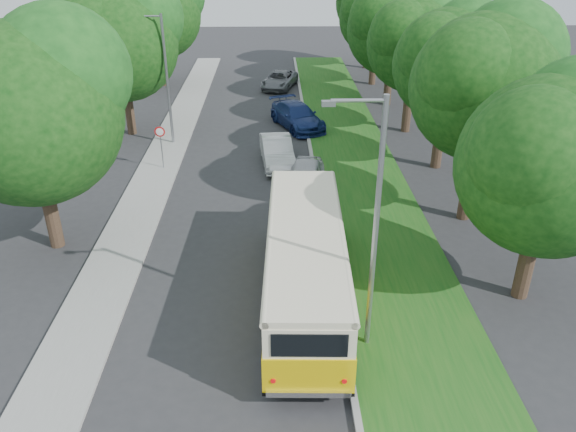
{
  "coord_description": "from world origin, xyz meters",
  "views": [
    {
      "loc": [
        1.46,
        -16.24,
        11.76
      ],
      "look_at": [
        1.99,
        3.48,
        1.5
      ],
      "focal_mm": 35.0,
      "sensor_mm": 36.0,
      "label": 1
    }
  ],
  "objects_px": {
    "car_blue": "(297,116)",
    "lamppost_near": "(373,223)",
    "lamppost_far": "(165,76)",
    "car_grey": "(279,80)",
    "car_silver": "(306,178)",
    "car_white": "(277,151)",
    "vintage_bus": "(305,266)"
  },
  "relations": [
    {
      "from": "lamppost_near",
      "to": "car_white",
      "type": "bearing_deg",
      "value": 99.66
    },
    {
      "from": "lamppost_near",
      "to": "car_silver",
      "type": "bearing_deg",
      "value": 96.0
    },
    {
      "from": "car_white",
      "to": "car_blue",
      "type": "xyz_separation_m",
      "value": [
        1.37,
        6.28,
        0.02
      ]
    },
    {
      "from": "lamppost_near",
      "to": "car_blue",
      "type": "distance_m",
      "value": 21.74
    },
    {
      "from": "vintage_bus",
      "to": "car_grey",
      "type": "relative_size",
      "value": 2.12
    },
    {
      "from": "car_silver",
      "to": "car_blue",
      "type": "bearing_deg",
      "value": 98.14
    },
    {
      "from": "car_white",
      "to": "car_silver",
      "type": "bearing_deg",
      "value": -75.18
    },
    {
      "from": "car_grey",
      "to": "lamppost_near",
      "type": "bearing_deg",
      "value": -70.15
    },
    {
      "from": "vintage_bus",
      "to": "car_grey",
      "type": "xyz_separation_m",
      "value": [
        -0.5,
        29.14,
        -0.83
      ]
    },
    {
      "from": "car_blue",
      "to": "lamppost_near",
      "type": "bearing_deg",
      "value": -108.55
    },
    {
      "from": "car_white",
      "to": "car_grey",
      "type": "distance_m",
      "value": 16.33
    },
    {
      "from": "car_grey",
      "to": "car_silver",
      "type": "bearing_deg",
      "value": -71.28
    },
    {
      "from": "lamppost_near",
      "to": "lamppost_far",
      "type": "bearing_deg",
      "value": 115.71
    },
    {
      "from": "lamppost_near",
      "to": "car_silver",
      "type": "height_order",
      "value": "lamppost_near"
    },
    {
      "from": "lamppost_far",
      "to": "vintage_bus",
      "type": "height_order",
      "value": "lamppost_far"
    },
    {
      "from": "lamppost_near",
      "to": "vintage_bus",
      "type": "height_order",
      "value": "lamppost_near"
    },
    {
      "from": "lamppost_far",
      "to": "car_grey",
      "type": "relative_size",
      "value": 1.59
    },
    {
      "from": "vintage_bus",
      "to": "car_grey",
      "type": "distance_m",
      "value": 29.15
    },
    {
      "from": "vintage_bus",
      "to": "car_blue",
      "type": "distance_m",
      "value": 19.11
    },
    {
      "from": "lamppost_near",
      "to": "lamppost_far",
      "type": "height_order",
      "value": "lamppost_near"
    },
    {
      "from": "lamppost_near",
      "to": "car_grey",
      "type": "bearing_deg",
      "value": 94.05
    },
    {
      "from": "car_silver",
      "to": "car_blue",
      "type": "xyz_separation_m",
      "value": [
        0.0,
        9.92,
        0.03
      ]
    },
    {
      "from": "lamppost_far",
      "to": "car_blue",
      "type": "xyz_separation_m",
      "value": [
        7.7,
        2.91,
        -3.35
      ]
    },
    {
      "from": "car_blue",
      "to": "lamppost_far",
      "type": "bearing_deg",
      "value": 178.9
    },
    {
      "from": "car_white",
      "to": "car_grey",
      "type": "relative_size",
      "value": 0.96
    },
    {
      "from": "vintage_bus",
      "to": "car_white",
      "type": "distance_m",
      "value": 12.86
    },
    {
      "from": "lamppost_near",
      "to": "car_white",
      "type": "xyz_separation_m",
      "value": [
        -2.58,
        15.13,
        -3.62
      ]
    },
    {
      "from": "vintage_bus",
      "to": "car_white",
      "type": "xyz_separation_m",
      "value": [
        -0.85,
        12.81,
        -0.74
      ]
    },
    {
      "from": "lamppost_far",
      "to": "vintage_bus",
      "type": "xyz_separation_m",
      "value": [
        7.18,
        -16.18,
        -2.63
      ]
    },
    {
      "from": "car_silver",
      "to": "car_blue",
      "type": "height_order",
      "value": "car_blue"
    },
    {
      "from": "lamppost_near",
      "to": "lamppost_far",
      "type": "xyz_separation_m",
      "value": [
        -8.91,
        18.5,
        -0.25
      ]
    },
    {
      "from": "lamppost_far",
      "to": "car_grey",
      "type": "distance_m",
      "value": 14.98
    }
  ]
}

